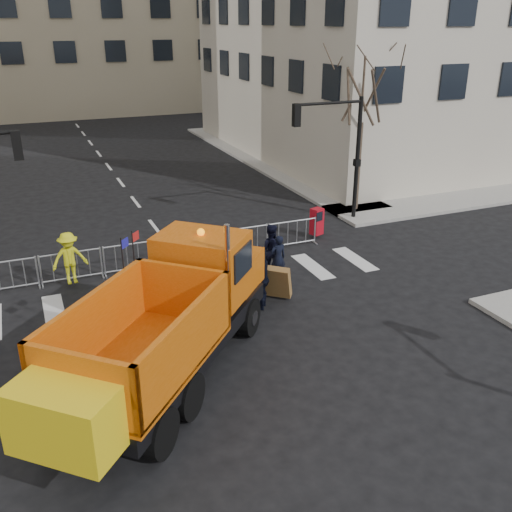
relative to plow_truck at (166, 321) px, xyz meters
name	(u,v)px	position (x,y,z in m)	size (l,w,h in m)	color
ground	(265,372)	(2.36, -0.55, -1.69)	(120.00, 120.00, 0.00)	black
sidewalk_back	(176,253)	(2.36, 7.95, -1.61)	(64.00, 5.00, 0.15)	gray
traffic_light_right	(357,160)	(10.86, 8.95, 1.01)	(0.18, 0.18, 5.40)	black
crowd_barriers	(162,253)	(1.61, 7.05, -1.14)	(12.60, 0.60, 1.10)	#9EA0A5
street_tree	(360,131)	(11.56, 9.95, 2.06)	(3.00, 3.00, 7.50)	#382B21
plow_truck	(166,321)	(0.00, 0.00, 0.00)	(8.51, 8.97, 3.79)	black
cop_a	(278,258)	(5.01, 4.42, -0.88)	(0.59, 0.39, 1.62)	black
cop_b	(270,249)	(4.97, 4.98, -0.77)	(0.89, 0.70, 1.84)	black
cop_c	(262,278)	(3.67, 2.75, -0.68)	(1.18, 0.49, 2.01)	black
worker	(69,258)	(-1.60, 6.57, -0.64)	(1.16, 0.66, 1.79)	yellow
newspaper_box	(317,221)	(8.22, 7.57, -0.99)	(0.45, 0.40, 1.10)	#AF0D1A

